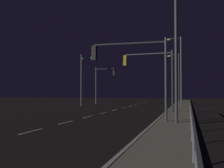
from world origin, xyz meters
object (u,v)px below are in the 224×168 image
object	(u,v)px
traffic_light_far_right	(104,78)
street_lamp_corner	(179,65)
street_lamp_mid_block	(82,75)
traffic_light_mid_left	(150,68)
traffic_light_far_left	(130,62)
street_lamp_far_end	(177,73)
street_lamp_across_street	(180,45)

from	to	relation	value
traffic_light_far_right	street_lamp_corner	xyz separation A→B (m)	(10.88, -4.32, 1.32)
traffic_light_far_right	street_lamp_mid_block	xyz separation A→B (m)	(-1.63, -4.93, 0.31)
traffic_light_far_right	traffic_light_mid_left	xyz separation A→B (m)	(8.63, -14.24, 0.20)
traffic_light_far_left	street_lamp_mid_block	world-z (taller)	street_lamp_mid_block
street_lamp_corner	street_lamp_far_end	world-z (taller)	street_lamp_corner
traffic_light_far_right	street_lamp_corner	world-z (taller)	street_lamp_corner
traffic_light_far_right	street_lamp_mid_block	world-z (taller)	street_lamp_mid_block
street_lamp_across_street	street_lamp_far_end	distance (m)	23.91
traffic_light_mid_left	street_lamp_far_end	bearing A→B (deg)	83.10
street_lamp_far_end	street_lamp_mid_block	world-z (taller)	street_lamp_far_end
traffic_light_far_left	street_lamp_far_end	xyz separation A→B (m)	(1.97, 23.06, 0.68)
street_lamp_corner	street_lamp_across_street	xyz separation A→B (m)	(0.65, -18.76, -0.56)
traffic_light_mid_left	street_lamp_far_end	xyz separation A→B (m)	(1.82, 15.04, 0.43)
street_lamp_corner	traffic_light_far_right	bearing A→B (deg)	158.33
traffic_light_far_right	street_lamp_corner	bearing A→B (deg)	-21.67
traffic_light_mid_left	street_lamp_mid_block	size ratio (longest dim) A/B	0.81
street_lamp_far_end	traffic_light_far_right	bearing A→B (deg)	-175.59
traffic_light_far_left	street_lamp_mid_block	xyz separation A→B (m)	(-10.11, 17.32, 0.36)
traffic_light_far_right	street_lamp_corner	distance (m)	11.78
street_lamp_corner	street_lamp_far_end	xyz separation A→B (m)	(-0.43, 5.13, -0.69)
traffic_light_far_left	traffic_light_mid_left	world-z (taller)	traffic_light_mid_left
street_lamp_across_street	traffic_light_far_right	bearing A→B (deg)	116.53
traffic_light_far_right	street_lamp_across_street	world-z (taller)	street_lamp_across_street
traffic_light_mid_left	street_lamp_far_end	distance (m)	15.16
traffic_light_far_right	street_lamp_across_street	size ratio (longest dim) A/B	0.74
street_lamp_across_street	street_lamp_far_end	size ratio (longest dim) A/B	1.04
traffic_light_far_left	street_lamp_across_street	size ratio (longest dim) A/B	0.68
street_lamp_mid_block	traffic_light_far_left	bearing A→B (deg)	-59.72
street_lamp_corner	street_lamp_far_end	bearing A→B (deg)	94.75
traffic_light_far_right	traffic_light_mid_left	bearing A→B (deg)	-58.78
street_lamp_corner	street_lamp_far_end	size ratio (longest dim) A/B	1.19
street_lamp_mid_block	street_lamp_far_end	bearing A→B (deg)	25.38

